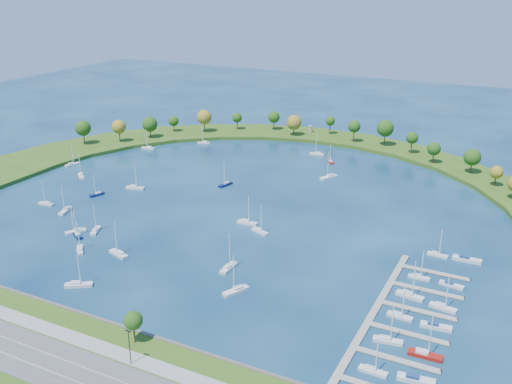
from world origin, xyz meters
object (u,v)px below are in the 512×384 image
at_px(docked_boat_5, 436,326).
at_px(docked_boat_6, 410,295).
at_px(moored_boat_0, 236,290).
at_px(moored_boat_4, 81,175).
at_px(moored_boat_11, 247,222).
at_px(docked_boat_4, 400,315).
at_px(moored_boat_19, 80,249).
at_px(moored_boat_10, 96,230).
at_px(moored_boat_16, 135,187).
at_px(moored_boat_8, 72,164).
at_px(moored_boat_5, 97,194).
at_px(docked_boat_0, 373,370).
at_px(docked_boat_1, 416,379).
at_px(moored_boat_17, 330,161).
at_px(docked_boat_2, 388,339).
at_px(moored_boat_7, 78,284).
at_px(docked_boat_9, 451,285).
at_px(moored_boat_9, 148,147).
at_px(moored_boat_20, 329,177).
at_px(moored_boat_2, 317,153).
at_px(moored_boat_12, 229,267).
at_px(moored_boat_3, 119,253).
at_px(moored_boat_6, 46,203).
at_px(docked_boat_11, 467,259).
at_px(moored_boat_18, 76,231).
at_px(harbor_tower, 311,129).
at_px(docked_boat_7, 443,307).
at_px(moored_boat_13, 65,210).
at_px(dock_system, 398,318).
at_px(docked_boat_8, 419,276).
at_px(moored_boat_14, 204,142).
at_px(moored_boat_1, 77,234).
at_px(moored_boat_15, 260,231).
at_px(moored_boat_21, 226,184).
at_px(docked_boat_3, 425,354).

distance_m(docked_boat_5, docked_boat_6, 17.12).
distance_m(moored_boat_0, moored_boat_4, 138.31).
xyz_separation_m(moored_boat_11, docked_boat_4, (71.92, -40.20, -0.04)).
bearing_deg(moored_boat_19, docked_boat_4, -128.50).
xyz_separation_m(moored_boat_4, moored_boat_10, (51.49, -47.58, -0.03)).
bearing_deg(docked_boat_4, moored_boat_16, 163.03).
height_order(moored_boat_8, moored_boat_16, moored_boat_16).
relative_size(moored_boat_5, docked_boat_0, 0.92).
xyz_separation_m(moored_boat_10, docked_boat_1, (131.98, -33.14, -0.19)).
bearing_deg(docked_boat_0, moored_boat_17, 116.01).
relative_size(moored_boat_0, docked_boat_2, 1.12).
height_order(moored_boat_7, docked_boat_9, moored_boat_7).
height_order(moored_boat_9, moored_boat_20, moored_boat_20).
bearing_deg(docked_boat_9, docked_boat_2, -97.11).
bearing_deg(moored_boat_0, moored_boat_2, -143.02).
relative_size(moored_boat_2, moored_boat_12, 0.93).
bearing_deg(moored_boat_11, moored_boat_3, -123.37).
xyz_separation_m(moored_boat_6, docked_boat_5, (170.93, -19.37, -0.21)).
bearing_deg(moored_boat_9, moored_boat_0, 128.90).
bearing_deg(moored_boat_19, docked_boat_11, -109.40).
bearing_deg(moored_boat_12, docked_boat_5, -92.79).
height_order(moored_boat_18, moored_boat_20, moored_boat_20).
height_order(harbor_tower, moored_boat_10, moored_boat_10).
relative_size(moored_boat_18, docked_boat_9, 1.46).
bearing_deg(moored_boat_9, docked_boat_7, 144.50).
distance_m(moored_boat_6, moored_boat_13, 13.73).
distance_m(moored_boat_10, moored_boat_17, 136.56).
xyz_separation_m(moored_boat_16, moored_boat_17, (68.26, 80.48, -0.08)).
bearing_deg(docked_boat_9, moored_boat_8, 176.36).
bearing_deg(moored_boat_11, docked_boat_4, -30.84).
bearing_deg(moored_boat_17, dock_system, 168.13).
height_order(moored_boat_13, moored_boat_18, moored_boat_13).
bearing_deg(moored_boat_8, moored_boat_12, -99.10).
distance_m(moored_boat_3, docked_boat_8, 105.11).
xyz_separation_m(moored_boat_3, moored_boat_14, (-50.29, 139.50, -0.07)).
height_order(moored_boat_5, docked_boat_11, moored_boat_5).
distance_m(moored_boat_1, moored_boat_15, 70.77).
height_order(moored_boat_11, docked_boat_0, moored_boat_11).
relative_size(moored_boat_11, moored_boat_21, 1.07).
xyz_separation_m(moored_boat_20, docked_boat_2, (61.66, -121.64, -0.07)).
distance_m(moored_boat_5, moored_boat_17, 123.42).
bearing_deg(docked_boat_7, docked_boat_4, -125.92).
bearing_deg(moored_boat_4, moored_boat_6, -29.30).
bearing_deg(moored_boat_17, moored_boat_21, 110.90).
xyz_separation_m(moored_boat_4, moored_boat_8, (-17.28, 12.20, -0.02)).
distance_m(moored_boat_5, moored_boat_16, 17.95).
xyz_separation_m(moored_boat_3, moored_boat_13, (-46.73, 22.02, -0.02)).
bearing_deg(docked_boat_2, docked_boat_3, -19.09).
bearing_deg(moored_boat_13, moored_boat_3, 50.30).
distance_m(moored_boat_15, docked_boat_0, 89.53).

